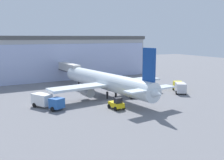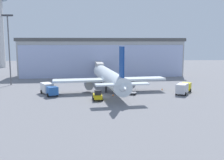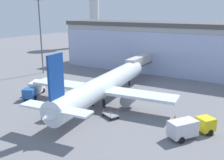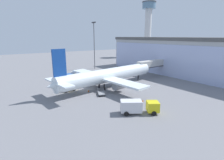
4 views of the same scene
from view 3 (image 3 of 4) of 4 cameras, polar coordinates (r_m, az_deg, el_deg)
The scene contains 11 objects.
ground at distance 47.32m, azimuth -7.67°, elevation -6.79°, with size 240.00×240.00×0.00m, color slate.
terminal_building at distance 78.24m, azimuth 11.17°, elevation 7.11°, with size 61.56×17.26×14.09m.
jet_bridge at distance 68.69m, azimuth 6.49°, elevation 4.20°, with size 3.28×14.79×6.04m.
apron_light_mast at distance 75.55m, azimuth -15.33°, elevation 10.38°, with size 3.20×0.40×20.46m.
airplane at distance 49.61m, azimuth -1.99°, elevation -1.32°, with size 28.90×36.15×11.77m.
catering_truck at distance 57.22m, azimuth -16.50°, elevation -1.85°, with size 5.41×7.47×2.65m.
fuel_truck at distance 39.23m, azimuth 16.69°, elevation -9.76°, with size 5.70×7.37×2.65m.
baggage_cart at distance 44.23m, azimuth -0.33°, elevation -7.55°, with size 3.20×2.53×1.50m.
pushback_tug at distance 44.69m, azimuth -13.05°, elevation -7.06°, with size 2.46×3.37×2.30m.
safety_cone_nose at distance 45.56m, azimuth -5.86°, elevation -7.24°, with size 0.36×0.36×0.55m, color orange.
safety_cone_wingtip at distance 45.28m, azimuth 13.56°, elevation -7.75°, with size 0.36×0.36×0.55m, color orange.
Camera 3 is at (29.07, -32.97, 17.53)m, focal length 42.00 mm.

